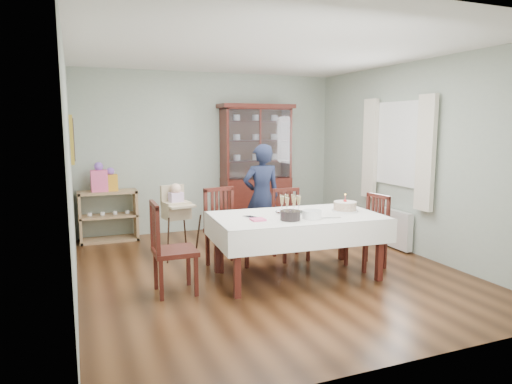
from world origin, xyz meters
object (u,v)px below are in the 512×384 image
dining_table (296,245)px  high_chair (177,228)px  woman (261,197)px  chair_end_left (173,266)px  birthday_cake (345,207)px  chair_end_right (367,246)px  gift_bag_pink (99,179)px  china_cabinet (256,165)px  chair_far_right (290,238)px  gift_bag_orange (111,181)px  sideboard (109,216)px  champagne_tray (290,208)px  chair_far_left (226,244)px

dining_table → high_chair: size_ratio=2.01×
high_chair → woman: bearing=-13.9°
chair_end_left → birthday_cake: 2.21m
chair_end_right → gift_bag_pink: 4.13m
china_cabinet → chair_end_right: size_ratio=2.33×
chair_end_right → high_chair: bearing=-129.9°
dining_table → woman: bearing=85.8°
chair_far_right → chair_end_right: (0.75, -0.71, -0.00)m
gift_bag_pink → chair_far_right: bearing=-38.9°
high_chair → gift_bag_orange: gift_bag_orange is taller
dining_table → chair_far_right: size_ratio=2.18×
dining_table → gift_bag_pink: (-2.09, 2.62, 0.62)m
dining_table → chair_far_right: chair_far_right is taller
woman → gift_bag_pink: 2.55m
china_cabinet → chair_end_left: china_cabinet is taller
woman → gift_bag_orange: (-2.01, 1.28, 0.19)m
dining_table → china_cabinet: (0.53, 2.62, 0.74)m
chair_end_left → gift_bag_pink: gift_bag_pink is taller
chair_end_right → woman: woman is taller
china_cabinet → sideboard: 2.60m
champagne_tray → birthday_cake: 0.70m
chair_end_left → chair_end_right: 2.51m
sideboard → chair_far_left: 2.35m
chair_end_right → birthday_cake: (-0.36, -0.02, 0.54)m
champagne_tray → gift_bag_orange: bearing=127.0°
dining_table → high_chair: high_chair is taller
chair_end_right → champagne_tray: 1.19m
chair_end_left → gift_bag_pink: size_ratio=2.22×
china_cabinet → birthday_cake: (0.14, -2.63, -0.30)m
sideboard → woman: bearing=-32.2°
dining_table → china_cabinet: bearing=78.7°
woman → high_chair: size_ratio=1.51×
china_cabinet → birthday_cake: size_ratio=6.72×
china_cabinet → chair_far_left: (-1.19, -1.92, -0.82)m
dining_table → chair_far_left: size_ratio=2.04×
sideboard → birthday_cake: size_ratio=2.78×
chair_far_right → birthday_cake: 0.99m
chair_end_right → woman: 1.69m
china_cabinet → gift_bag_pink: (-2.61, 0.00, -0.12)m
sideboard → gift_bag_pink: (-0.11, -0.02, 0.60)m
dining_table → chair_far_right: (0.27, 0.72, -0.10)m
chair_end_left → gift_bag_orange: size_ratio=2.75×
chair_far_right → gift_bag_orange: gift_bag_orange is taller
champagne_tray → birthday_cake: (0.69, -0.13, -0.01)m
high_chair → champagne_tray: high_chair is taller
chair_far_left → champagne_tray: size_ratio=2.82×
sideboard → woman: woman is taller
dining_table → birthday_cake: 0.79m
chair_far_right → chair_end_right: size_ratio=1.02×
chair_end_left → high_chair: high_chair is taller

